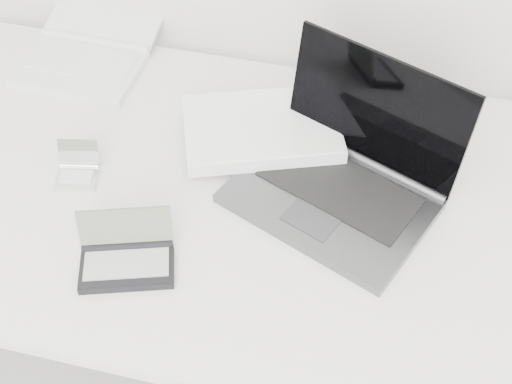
% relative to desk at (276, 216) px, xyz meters
% --- Properties ---
extents(desk, '(1.60, 0.80, 0.73)m').
position_rel_desk_xyz_m(desk, '(0.00, 0.00, 0.00)').
color(desk, white).
rests_on(desk, ground).
extents(laptop_large, '(0.58, 0.47, 0.25)m').
position_rel_desk_xyz_m(laptop_large, '(0.04, 0.10, 0.09)').
color(laptop_large, '#56595B').
rests_on(laptop_large, desk).
extents(netbook_open_white, '(0.28, 0.36, 0.06)m').
position_rel_desk_xyz_m(netbook_open_white, '(-0.51, 0.32, 0.07)').
color(netbook_open_white, white).
rests_on(netbook_open_white, desk).
extents(pda_silver, '(0.09, 0.10, 0.06)m').
position_rel_desk_xyz_m(pda_silver, '(-0.39, -0.03, 0.06)').
color(pda_silver, silver).
rests_on(pda_silver, desk).
extents(palmtop_charcoal, '(0.19, 0.16, 0.09)m').
position_rel_desk_xyz_m(palmtop_charcoal, '(-0.22, -0.21, 0.06)').
color(palmtop_charcoal, black).
rests_on(palmtop_charcoal, desk).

